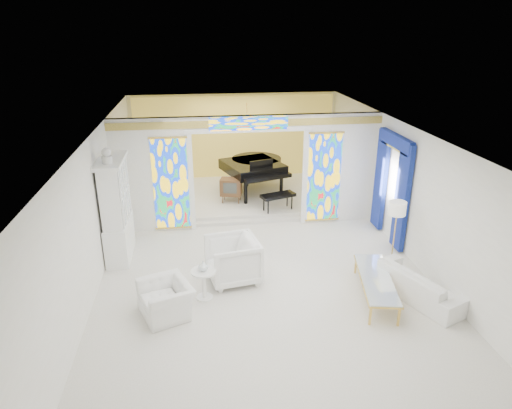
{
  "coord_description": "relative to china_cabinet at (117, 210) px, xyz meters",
  "views": [
    {
      "loc": [
        -1.35,
        -9.41,
        5.11
      ],
      "look_at": [
        -0.04,
        0.2,
        1.29
      ],
      "focal_mm": 32.0,
      "sensor_mm": 36.0,
      "label": 1
    }
  ],
  "objects": [
    {
      "name": "floor",
      "position": [
        3.22,
        -0.6,
        -1.17
      ],
      "size": [
        12.0,
        12.0,
        0.0
      ],
      "primitive_type": "plane",
      "color": "silver",
      "rests_on": "ground"
    },
    {
      "name": "ceiling",
      "position": [
        3.22,
        -0.6,
        1.83
      ],
      "size": [
        7.0,
        12.0,
        0.02
      ],
      "primitive_type": "cube",
      "color": "silver",
      "rests_on": "wall_back"
    },
    {
      "name": "wall_back",
      "position": [
        3.22,
        5.4,
        0.33
      ],
      "size": [
        7.0,
        0.02,
        3.0
      ],
      "primitive_type": "cube",
      "color": "white",
      "rests_on": "floor"
    },
    {
      "name": "wall_front",
      "position": [
        3.22,
        -6.6,
        0.33
      ],
      "size": [
        7.0,
        0.02,
        3.0
      ],
      "primitive_type": "cube",
      "color": "white",
      "rests_on": "floor"
    },
    {
      "name": "wall_left",
      "position": [
        -0.28,
        -0.6,
        0.33
      ],
      "size": [
        0.02,
        12.0,
        3.0
      ],
      "primitive_type": "cube",
      "color": "white",
      "rests_on": "floor"
    },
    {
      "name": "wall_right",
      "position": [
        6.72,
        -0.6,
        0.33
      ],
      "size": [
        0.02,
        12.0,
        3.0
      ],
      "primitive_type": "cube",
      "color": "white",
      "rests_on": "floor"
    },
    {
      "name": "partition_wall",
      "position": [
        3.22,
        1.4,
        0.48
      ],
      "size": [
        7.0,
        0.22,
        3.0
      ],
      "color": "white",
      "rests_on": "floor"
    },
    {
      "name": "stained_glass_left",
      "position": [
        1.19,
        1.29,
        0.13
      ],
      "size": [
        0.9,
        0.04,
        2.4
      ],
      "primitive_type": "cube",
      "color": "gold",
      "rests_on": "partition_wall"
    },
    {
      "name": "stained_glass_right",
      "position": [
        5.25,
        1.29,
        0.13
      ],
      "size": [
        0.9,
        0.04,
        2.4
      ],
      "primitive_type": "cube",
      "color": "gold",
      "rests_on": "partition_wall"
    },
    {
      "name": "stained_glass_transom",
      "position": [
        3.22,
        1.29,
        1.65
      ],
      "size": [
        2.0,
        0.04,
        0.34
      ],
      "primitive_type": "cube",
      "color": "gold",
      "rests_on": "partition_wall"
    },
    {
      "name": "alcove_platform",
      "position": [
        3.22,
        3.5,
        -1.08
      ],
      "size": [
        6.8,
        3.8,
        0.18
      ],
      "primitive_type": "cube",
      "color": "silver",
      "rests_on": "floor"
    },
    {
      "name": "gold_curtain_back",
      "position": [
        3.22,
        5.28,
        0.33
      ],
      "size": [
        6.7,
        0.1,
        2.9
      ],
      "primitive_type": "cube",
      "color": "#EED753",
      "rests_on": "wall_back"
    },
    {
      "name": "chandelier",
      "position": [
        3.42,
        3.4,
        1.38
      ],
      "size": [
        0.48,
        0.48,
        0.3
      ],
      "primitive_type": "cylinder",
      "color": "gold",
      "rests_on": "ceiling"
    },
    {
      "name": "blue_drapes",
      "position": [
        6.62,
        0.1,
        0.41
      ],
      "size": [
        0.14,
        1.85,
        2.65
      ],
      "color": "navy",
      "rests_on": "wall_right"
    },
    {
      "name": "china_cabinet",
      "position": [
        0.0,
        0.0,
        0.0
      ],
      "size": [
        0.56,
        1.46,
        2.72
      ],
      "color": "white",
      "rests_on": "floor"
    },
    {
      "name": "armchair_left",
      "position": [
        1.18,
        -2.54,
        -0.85
      ],
      "size": [
        1.17,
        1.24,
        0.64
      ],
      "primitive_type": "imported",
      "rotation": [
        0.0,
        0.0,
        -1.2
      ],
      "color": "silver",
      "rests_on": "floor"
    },
    {
      "name": "armchair_right",
      "position": [
        2.53,
        -1.47,
        -0.69
      ],
      "size": [
        1.22,
        1.19,
        0.96
      ],
      "primitive_type": "imported",
      "rotation": [
        0.0,
        0.0,
        -1.4
      ],
      "color": "white",
      "rests_on": "floor"
    },
    {
      "name": "sofa",
      "position": [
        6.17,
        -2.6,
        -0.87
      ],
      "size": [
        1.52,
        2.19,
        0.6
      ],
      "primitive_type": "imported",
      "rotation": [
        0.0,
        0.0,
        1.96
      ],
      "color": "white",
      "rests_on": "floor"
    },
    {
      "name": "side_table",
      "position": [
        1.9,
        -2.1,
        -0.76
      ],
      "size": [
        0.54,
        0.54,
        0.63
      ],
      "rotation": [
        0.0,
        0.0,
        0.07
      ],
      "color": "white",
      "rests_on": "floor"
    },
    {
      "name": "vase",
      "position": [
        1.9,
        -2.1,
        -0.44
      ],
      "size": [
        0.2,
        0.2,
        0.2
      ],
      "primitive_type": "imported",
      "rotation": [
        0.0,
        0.0,
        0.03
      ],
      "color": "silver",
      "rests_on": "side_table"
    },
    {
      "name": "coffee_table",
      "position": [
        5.3,
        -2.52,
        -0.76
      ],
      "size": [
        1.0,
        2.09,
        0.45
      ],
      "rotation": [
        0.0,
        0.0,
        -0.2
      ],
      "color": "white",
      "rests_on": "floor"
    },
    {
      "name": "floor_lamp",
      "position": [
        6.19,
        -1.26,
        0.14
      ],
      "size": [
        0.48,
        0.48,
        1.53
      ],
      "rotation": [
        0.0,
        0.0,
        -0.37
      ],
      "color": "gold",
      "rests_on": "floor"
    },
    {
      "name": "grand_piano",
      "position": [
        3.69,
        3.6,
        -0.17
      ],
      "size": [
        2.21,
        3.37,
        1.21
      ],
      "rotation": [
        0.0,
        0.0,
        0.33
      ],
      "color": "black",
      "rests_on": "alcove_platform"
    },
    {
      "name": "tv_console",
      "position": [
        2.85,
        2.73,
        -0.52
      ],
      "size": [
        0.7,
        0.55,
        0.72
      ],
      "rotation": [
        0.0,
        0.0,
        -0.24
      ],
      "color": "brown",
      "rests_on": "alcove_platform"
    }
  ]
}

